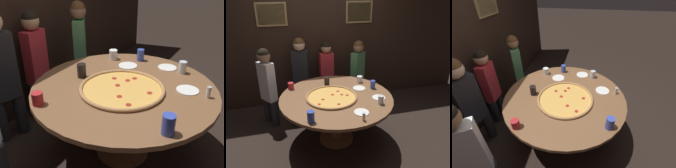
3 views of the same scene
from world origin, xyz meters
TOP-DOWN VIEW (x-y plane):
  - ground_plane at (0.00, 0.00)m, footprint 24.00×24.00m
  - back_wall at (0.00, 1.41)m, footprint 6.40×0.08m
  - dining_table at (0.00, 0.00)m, footprint 1.61×1.61m
  - giant_pizza at (-0.07, -0.02)m, footprint 0.73×0.73m
  - drink_cup_far_right at (0.52, -0.36)m, footprint 0.08×0.08m
  - drink_cup_centre_back at (-0.05, 0.42)m, footprint 0.08×0.08m
  - drink_cup_near_right at (0.61, 0.13)m, footprint 0.08×0.08m
  - drink_cup_beside_pizza at (-0.44, -0.56)m, footprint 0.09×0.09m
  - drink_cup_near_left at (-0.61, 0.42)m, footprint 0.09×0.09m
  - drink_cup_front_edge at (0.50, 0.40)m, footprint 0.09×0.09m
  - white_plate_left_side at (0.57, -0.20)m, footprint 0.19×0.19m
  - white_plate_right_side at (0.20, -0.51)m, footprint 0.19×0.19m
  - white_plate_near_front at (0.41, 0.17)m, footprint 0.19×0.19m
  - condiment_shaker at (0.16, -0.68)m, footprint 0.04×0.04m
  - diner_far_right at (0.68, 0.99)m, footprint 0.33×0.28m
  - diner_far_left at (0.11, 1.20)m, footprint 0.32×0.19m
  - diner_side_right at (-0.39, 1.14)m, footprint 0.36×0.24m

SIDE VIEW (x-z plane):
  - ground_plane at x=0.00m, z-range 0.00..0.00m
  - dining_table at x=0.00m, z-range 0.24..0.98m
  - diner_far_left at x=0.11m, z-range 0.08..1.34m
  - diner_far_right at x=0.68m, z-range 0.09..1.38m
  - white_plate_left_side at x=0.57m, z-range 0.74..0.75m
  - white_plate_right_side at x=0.20m, z-range 0.74..0.75m
  - white_plate_near_front at x=0.41m, z-range 0.74..0.75m
  - giant_pizza at x=-0.07m, z-range 0.74..0.77m
  - diner_side_right at x=-0.39m, z-range 0.09..1.47m
  - condiment_shaker at x=0.16m, z-range 0.74..0.84m
  - drink_cup_near_left at x=-0.61m, z-range 0.74..0.84m
  - drink_cup_front_edge at x=0.50m, z-range 0.74..0.85m
  - drink_cup_far_right at x=0.52m, z-range 0.74..0.86m
  - drink_cup_near_right at x=0.61m, z-range 0.74..0.87m
  - drink_cup_centre_back at x=-0.05m, z-range 0.74..0.87m
  - drink_cup_beside_pizza at x=-0.44m, z-range 0.74..0.88m
  - back_wall at x=0.00m, z-range 0.00..2.60m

